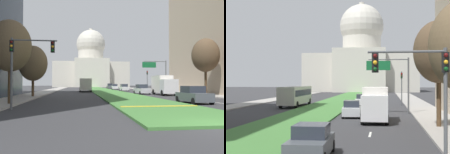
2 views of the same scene
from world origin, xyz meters
The scene contains 20 objects.
ground_plane centered at (0.00, 61.53, 0.00)m, with size 270.72×270.72×0.00m, color #333335.
grass_median centered at (0.00, 55.37, 0.07)m, with size 6.69×110.75×0.14m, color #427A38.
median_curb_nose centered at (0.00, 8.45, 0.16)m, with size 6.02×0.50×0.04m, color gold.
lane_dashes_right centered at (7.38, 39.48, 0.00)m, with size 0.16×57.91×0.01m.
sidewalk_left centered at (-13.42, 49.22, 0.07)m, with size 4.00×110.75×0.15m, color #9E9991.
sidewalk_right centered at (13.42, 49.22, 0.07)m, with size 4.00×110.75×0.15m, color #9E9991.
capitol_building centered at (0.00, 122.32, 11.12)m, with size 38.98×26.84×32.10m.
traffic_light_near_left centered at (-10.08, 8.63, 3.80)m, with size 3.34×0.35×5.20m.
traffic_light_far_right centered at (10.92, 49.82, 3.31)m, with size 0.28×0.35×5.20m.
overhead_guide_sign centered at (9.36, 36.98, 4.62)m, with size 4.98×0.20×6.50m.
street_tree_left_near centered at (-12.13, 12.58, 5.20)m, with size 3.65×3.65×7.50m.
street_tree_left_mid centered at (-12.43, 24.74, 4.66)m, with size 3.89×3.89×7.11m.
street_tree_right_mid centered at (12.73, 24.53, 6.14)m, with size 4.07×4.07×8.72m.
sedan_lead_stopped centered at (4.80, 12.50, 0.78)m, with size 2.01×4.26×1.66m.
sedan_midblock centered at (4.93, 32.42, 0.81)m, with size 2.14×4.47×1.74m.
sedan_distant centered at (4.93, 49.71, 0.82)m, with size 1.96×4.37×1.75m.
sedan_far_horizon centered at (4.94, 65.91, 0.80)m, with size 2.10×4.43×1.70m.
sedan_very_far centered at (4.76, 77.01, 0.87)m, with size 1.97×4.28×1.87m.
box_truck_delivery centered at (7.54, 28.37, 1.68)m, with size 2.40×6.40×3.20m.
city_bus centered at (-4.80, 46.70, 1.77)m, with size 2.62×11.00×2.95m.
Camera 1 is at (-6.06, -9.43, 1.91)m, focal length 38.63 mm.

